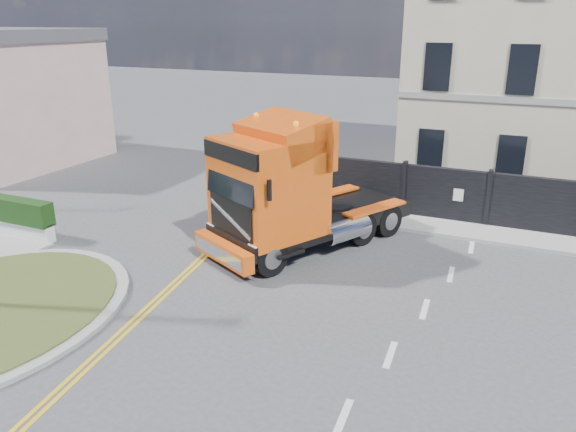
% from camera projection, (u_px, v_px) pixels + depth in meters
% --- Properties ---
extents(ground, '(120.00, 120.00, 0.00)m').
position_uv_depth(ground, '(278.00, 319.00, 13.94)').
color(ground, '#424244').
rests_on(ground, ground).
extents(hoarding_fence, '(18.80, 0.25, 2.00)m').
position_uv_depth(hoarding_fence, '(567.00, 209.00, 18.83)').
color(hoarding_fence, black).
rests_on(hoarding_fence, ground).
extents(georgian_building, '(12.30, 10.30, 12.80)m').
position_uv_depth(georgian_building, '(568.00, 50.00, 23.92)').
color(georgian_building, beige).
rests_on(georgian_building, ground).
extents(pavement_far, '(20.00, 1.60, 0.12)m').
position_uv_depth(pavement_far, '(545.00, 242.00, 18.58)').
color(pavement_far, gray).
rests_on(pavement_far, ground).
extents(truck, '(5.56, 7.50, 4.24)m').
position_uv_depth(truck, '(286.00, 194.00, 17.46)').
color(truck, black).
rests_on(truck, ground).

